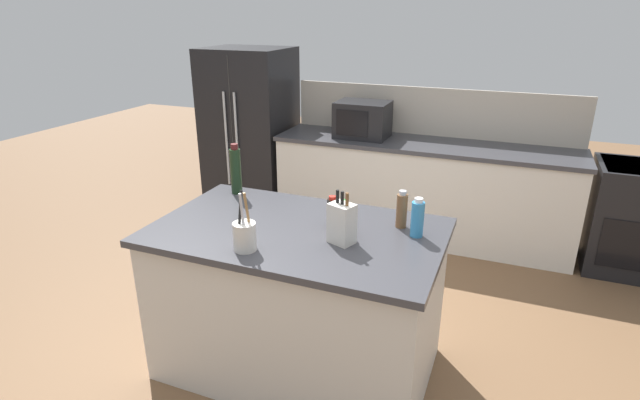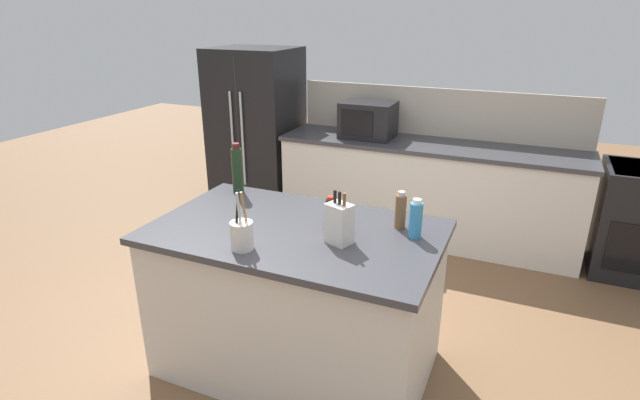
{
  "view_description": "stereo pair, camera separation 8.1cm",
  "coord_description": "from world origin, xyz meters",
  "px_view_note": "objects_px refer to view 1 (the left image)",
  "views": [
    {
      "loc": [
        1.09,
        -2.34,
        2.11
      ],
      "look_at": [
        0.0,
        0.35,
        0.99
      ],
      "focal_mm": 28.0,
      "sensor_mm": 36.0,
      "label": 1
    },
    {
      "loc": [
        1.16,
        -2.31,
        2.11
      ],
      "look_at": [
        0.0,
        0.35,
        0.99
      ],
      "focal_mm": 28.0,
      "sensor_mm": 36.0,
      "label": 2
    }
  ],
  "objects_px": {
    "utensil_crock": "(245,235)",
    "wine_bottle": "(236,170)",
    "knife_block": "(342,223)",
    "soy_sauce_bottle": "(332,212)",
    "range_oven": "(639,219)",
    "hot_sauce_bottle": "(344,218)",
    "refrigerator": "(250,132)",
    "pepper_grinder": "(402,210)",
    "dish_soap_bottle": "(417,218)",
    "microwave": "(363,119)"
  },
  "relations": [
    {
      "from": "knife_block",
      "to": "wine_bottle",
      "type": "distance_m",
      "value": 1.02
    },
    {
      "from": "microwave",
      "to": "knife_block",
      "type": "xyz_separation_m",
      "value": [
        0.6,
        -2.27,
        -0.06
      ]
    },
    {
      "from": "utensil_crock",
      "to": "refrigerator",
      "type": "bearing_deg",
      "value": 119.02
    },
    {
      "from": "refrigerator",
      "to": "utensil_crock",
      "type": "relative_size",
      "value": 5.41
    },
    {
      "from": "knife_block",
      "to": "pepper_grinder",
      "type": "height_order",
      "value": "knife_block"
    },
    {
      "from": "microwave",
      "to": "range_oven",
      "type": "bearing_deg",
      "value": -0.0
    },
    {
      "from": "utensil_crock",
      "to": "hot_sauce_bottle",
      "type": "bearing_deg",
      "value": 43.8
    },
    {
      "from": "wine_bottle",
      "to": "soy_sauce_bottle",
      "type": "xyz_separation_m",
      "value": [
        0.79,
        -0.27,
        -0.07
      ]
    },
    {
      "from": "refrigerator",
      "to": "microwave",
      "type": "height_order",
      "value": "refrigerator"
    },
    {
      "from": "knife_block",
      "to": "hot_sauce_bottle",
      "type": "distance_m",
      "value": 0.12
    },
    {
      "from": "utensil_crock",
      "to": "wine_bottle",
      "type": "bearing_deg",
      "value": 123.6
    },
    {
      "from": "refrigerator",
      "to": "soy_sauce_bottle",
      "type": "height_order",
      "value": "refrigerator"
    },
    {
      "from": "range_oven",
      "to": "pepper_grinder",
      "type": "xyz_separation_m",
      "value": [
        -1.59,
        -1.95,
        0.58
      ]
    },
    {
      "from": "dish_soap_bottle",
      "to": "hot_sauce_bottle",
      "type": "distance_m",
      "value": 0.4
    },
    {
      "from": "wine_bottle",
      "to": "knife_block",
      "type": "bearing_deg",
      "value": -26.39
    },
    {
      "from": "pepper_grinder",
      "to": "hot_sauce_bottle",
      "type": "distance_m",
      "value": 0.34
    },
    {
      "from": "wine_bottle",
      "to": "range_oven",
      "type": "bearing_deg",
      "value": 33.48
    },
    {
      "from": "range_oven",
      "to": "hot_sauce_bottle",
      "type": "height_order",
      "value": "hot_sauce_bottle"
    },
    {
      "from": "dish_soap_bottle",
      "to": "soy_sauce_bottle",
      "type": "height_order",
      "value": "dish_soap_bottle"
    },
    {
      "from": "refrigerator",
      "to": "pepper_grinder",
      "type": "relative_size",
      "value": 7.9
    },
    {
      "from": "utensil_crock",
      "to": "pepper_grinder",
      "type": "relative_size",
      "value": 1.46
    },
    {
      "from": "wine_bottle",
      "to": "hot_sauce_bottle",
      "type": "bearing_deg",
      "value": -20.78
    },
    {
      "from": "refrigerator",
      "to": "pepper_grinder",
      "type": "height_order",
      "value": "refrigerator"
    },
    {
      "from": "utensil_crock",
      "to": "wine_bottle",
      "type": "xyz_separation_m",
      "value": [
        -0.48,
        0.72,
        0.08
      ]
    },
    {
      "from": "knife_block",
      "to": "pepper_grinder",
      "type": "bearing_deg",
      "value": 73.02
    },
    {
      "from": "knife_block",
      "to": "utensil_crock",
      "type": "distance_m",
      "value": 0.51
    },
    {
      "from": "utensil_crock",
      "to": "knife_block",
      "type": "bearing_deg",
      "value": 31.65
    },
    {
      "from": "microwave",
      "to": "soy_sauce_bottle",
      "type": "bearing_deg",
      "value": -77.13
    },
    {
      "from": "range_oven",
      "to": "hot_sauce_bottle",
      "type": "distance_m",
      "value": 2.9
    },
    {
      "from": "range_oven",
      "to": "refrigerator",
      "type": "bearing_deg",
      "value": 179.2
    },
    {
      "from": "dish_soap_bottle",
      "to": "range_oven",
      "type": "bearing_deg",
      "value": 54.03
    },
    {
      "from": "pepper_grinder",
      "to": "refrigerator",
      "type": "bearing_deg",
      "value": 136.59
    },
    {
      "from": "utensil_crock",
      "to": "dish_soap_bottle",
      "type": "xyz_separation_m",
      "value": [
        0.79,
        0.5,
        0.02
      ]
    },
    {
      "from": "refrigerator",
      "to": "pepper_grinder",
      "type": "distance_m",
      "value": 2.92
    },
    {
      "from": "pepper_grinder",
      "to": "soy_sauce_bottle",
      "type": "height_order",
      "value": "pepper_grinder"
    },
    {
      "from": "microwave",
      "to": "utensil_crock",
      "type": "height_order",
      "value": "microwave"
    },
    {
      "from": "range_oven",
      "to": "wine_bottle",
      "type": "height_order",
      "value": "wine_bottle"
    },
    {
      "from": "dish_soap_bottle",
      "to": "refrigerator",
      "type": "bearing_deg",
      "value": 136.77
    },
    {
      "from": "knife_block",
      "to": "soy_sauce_bottle",
      "type": "height_order",
      "value": "knife_block"
    },
    {
      "from": "refrigerator",
      "to": "hot_sauce_bottle",
      "type": "distance_m",
      "value": 2.87
    },
    {
      "from": "knife_block",
      "to": "wine_bottle",
      "type": "xyz_separation_m",
      "value": [
        -0.91,
        0.45,
        0.05
      ]
    },
    {
      "from": "range_oven",
      "to": "wine_bottle",
      "type": "distance_m",
      "value": 3.35
    },
    {
      "from": "refrigerator",
      "to": "pepper_grinder",
      "type": "xyz_separation_m",
      "value": [
        2.11,
        -2.0,
        0.18
      ]
    },
    {
      "from": "hot_sauce_bottle",
      "to": "soy_sauce_bottle",
      "type": "distance_m",
      "value": 0.11
    },
    {
      "from": "wine_bottle",
      "to": "pepper_grinder",
      "type": "bearing_deg",
      "value": -6.6
    },
    {
      "from": "microwave",
      "to": "hot_sauce_bottle",
      "type": "distance_m",
      "value": 2.22
    },
    {
      "from": "microwave",
      "to": "knife_block",
      "type": "relative_size",
      "value": 1.71
    },
    {
      "from": "utensil_crock",
      "to": "soy_sauce_bottle",
      "type": "xyz_separation_m",
      "value": [
        0.31,
        0.45,
        0.0
      ]
    },
    {
      "from": "utensil_crock",
      "to": "range_oven",
      "type": "bearing_deg",
      "value": 48.21
    },
    {
      "from": "hot_sauce_bottle",
      "to": "utensil_crock",
      "type": "bearing_deg",
      "value": -136.2
    }
  ]
}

